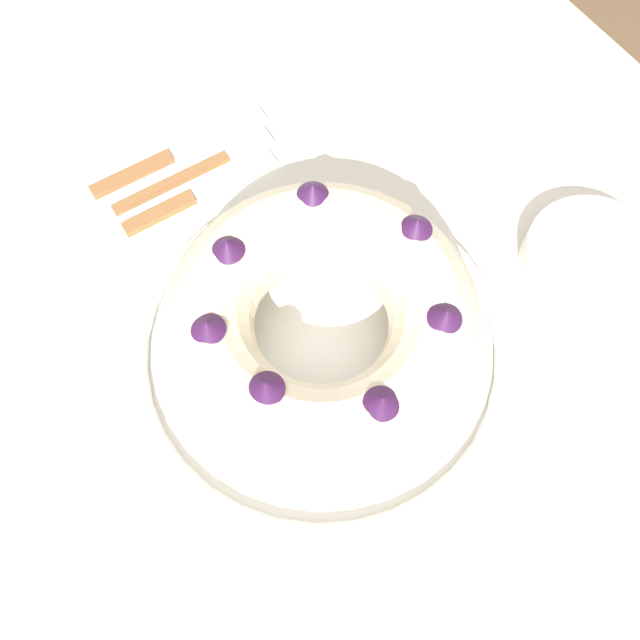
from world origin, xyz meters
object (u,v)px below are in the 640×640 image
serving_dish (320,342)px  side_bowl (591,261)px  bundt_cake (320,320)px  fork (206,166)px  cake_knife (191,198)px  serving_knife (169,157)px

serving_dish → side_bowl: bearing=75.5°
bundt_cake → fork: (-0.25, 0.01, -0.06)m
fork → bundt_cake: bearing=3.2°
serving_dish → side_bowl: side_bowl is taller
cake_knife → side_bowl: side_bowl is taller
serving_knife → side_bowl: size_ratio=1.54×
fork → side_bowl: side_bowl is taller
fork → side_bowl: size_ratio=1.39×
serving_dish → cake_knife: size_ratio=1.93×
bundt_cake → side_bowl: 0.30m
cake_knife → fork: bearing=133.0°
serving_dish → cake_knife: 0.23m
fork → serving_knife: bearing=-133.3°
side_bowl → fork: bearing=-139.7°
fork → cake_knife: cake_knife is taller
serving_dish → serving_knife: 0.29m
serving_dish → serving_knife: bearing=-175.2°
serving_dish → fork: (-0.25, 0.01, -0.01)m
cake_knife → bundt_cake: bearing=9.2°
bundt_cake → cake_knife: 0.23m
bundt_cake → cake_knife: (-0.22, -0.03, -0.06)m
fork → cake_knife: (0.03, -0.03, 0.00)m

